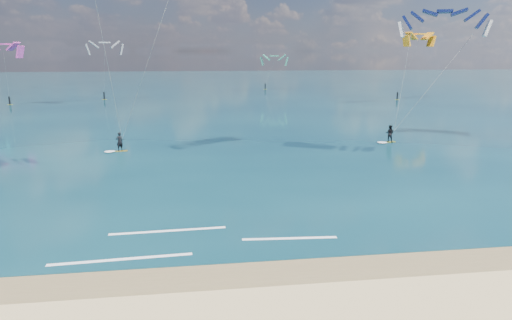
{
  "coord_description": "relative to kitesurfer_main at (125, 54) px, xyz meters",
  "views": [
    {
      "loc": [
        1.26,
        -14.41,
        9.1
      ],
      "look_at": [
        4.28,
        8.0,
        3.7
      ],
      "focal_mm": 32.0,
      "sensor_mm": 36.0,
      "label": 1
    }
  ],
  "objects": [
    {
      "name": "kitesurfer_main",
      "position": [
        0.0,
        0.0,
        0.0
      ],
      "size": [
        9.31,
        9.93,
        17.31
      ],
      "rotation": [
        0.0,
        0.0,
        0.19
      ],
      "color": "gold",
      "rests_on": "sea"
    },
    {
      "name": "shoreline_foam",
      "position": [
        4.91,
        -18.35,
        -8.83
      ],
      "size": [
        13.49,
        3.62,
        0.01
      ],
      "color": "white",
      "rests_on": "ground"
    },
    {
      "name": "ground",
      "position": [
        4.24,
        15.2,
        -8.87
      ],
      "size": [
        320.0,
        320.0,
        0.0
      ],
      "primitive_type": "plane",
      "color": "tan",
      "rests_on": "ground"
    },
    {
      "name": "kitesurfer_far",
      "position": [
        26.96,
        2.74,
        -1.14
      ],
      "size": [
        10.1,
        5.88,
        14.26
      ],
      "rotation": [
        0.0,
        0.0,
        0.29
      ],
      "color": "#C4D520",
      "rests_on": "sea"
    },
    {
      "name": "distant_kites",
      "position": [
        -4.45,
        55.39,
        -3.05
      ],
      "size": [
        94.22,
        38.3,
        14.92
      ],
      "color": "#2AABB9",
      "rests_on": "ground"
    },
    {
      "name": "wet_sand_strip",
      "position": [
        4.24,
        -21.8,
        -8.87
      ],
      "size": [
        320.0,
        2.4,
        0.01
      ],
      "primitive_type": "cube",
      "color": "brown",
      "rests_on": "ground"
    },
    {
      "name": "sea",
      "position": [
        4.24,
        79.2,
        -8.85
      ],
      "size": [
        320.0,
        200.0,
        0.04
      ],
      "primitive_type": "cube",
      "color": "#0A2C3A",
      "rests_on": "ground"
    }
  ]
}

